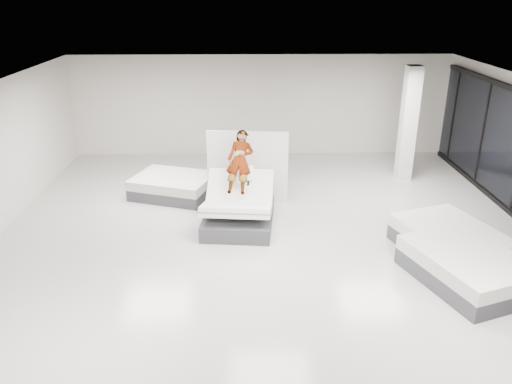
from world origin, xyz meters
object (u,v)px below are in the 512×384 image
(person, at_px, (240,170))
(flat_bed_right_near, at_px, (468,267))
(hero_bed, at_px, (239,209))
(flat_bed_left_far, at_px, (173,186))
(remote, at_px, (248,183))
(column, at_px, (408,124))
(flat_bed_right_far, at_px, (450,241))
(divider_panel, at_px, (248,167))

(person, xyz_separation_m, flat_bed_right_near, (4.21, -2.83, -0.93))
(hero_bed, height_order, flat_bed_left_far, hero_bed)
(remote, xyz_separation_m, flat_bed_left_far, (-1.96, 1.89, -0.79))
(remote, relative_size, column, 0.04)
(flat_bed_right_far, bearing_deg, person, 157.68)
(flat_bed_right_near, distance_m, column, 5.63)
(person, distance_m, flat_bed_right_near, 5.16)
(flat_bed_right_far, height_order, column, column)
(hero_bed, bearing_deg, divider_panel, 81.43)
(flat_bed_left_far, bearing_deg, person, -40.47)
(hero_bed, distance_m, person, 0.89)
(column, bearing_deg, remote, -146.11)
(flat_bed_right_far, xyz_separation_m, column, (0.34, 4.39, 1.31))
(hero_bed, distance_m, remote, 0.70)
(hero_bed, xyz_separation_m, flat_bed_right_far, (4.33, -1.45, -0.10))
(divider_panel, xyz_separation_m, flat_bed_right_near, (4.03, -3.94, -0.62))
(hero_bed, height_order, flat_bed_right_near, hero_bed)
(person, distance_m, flat_bed_left_far, 2.52)
(hero_bed, xyz_separation_m, person, (0.03, 0.32, 0.84))
(person, height_order, column, column)
(flat_bed_right_far, xyz_separation_m, flat_bed_right_near, (-0.09, -1.07, 0.01))
(remote, height_order, flat_bed_right_near, remote)
(flat_bed_right_near, bearing_deg, person, 146.08)
(remote, relative_size, flat_bed_right_far, 0.06)
(flat_bed_left_far, height_order, column, column)
(flat_bed_left_far, bearing_deg, column, 9.81)
(person, height_order, divider_panel, person)
(divider_panel, height_order, flat_bed_right_near, divider_panel)
(flat_bed_right_near, xyz_separation_m, column, (0.43, 5.46, 1.30))
(remote, bearing_deg, column, 39.80)
(person, bearing_deg, hero_bed, -90.00)
(flat_bed_right_near, xyz_separation_m, flat_bed_left_far, (-5.99, 4.35, -0.03))
(column, bearing_deg, flat_bed_right_far, -94.49)
(divider_panel, xyz_separation_m, flat_bed_right_far, (4.12, -2.87, -0.63))
(remote, xyz_separation_m, column, (4.46, 2.99, 0.55))
(person, distance_m, remote, 0.45)
(flat_bed_left_far, bearing_deg, remote, -43.92)
(remote, xyz_separation_m, flat_bed_right_far, (4.11, -1.39, -0.76))
(person, relative_size, flat_bed_right_near, 0.61)
(remote, bearing_deg, divider_panel, 95.97)
(column, bearing_deg, divider_panel, -161.19)
(person, relative_size, column, 0.49)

